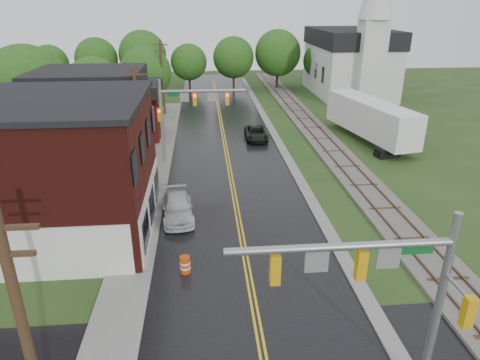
{
  "coord_description": "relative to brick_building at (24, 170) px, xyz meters",
  "views": [
    {
      "loc": [
        -2.08,
        -8.97,
        13.16
      ],
      "look_at": [
        -0.05,
        13.94,
        3.5
      ],
      "focal_mm": 32.0,
      "sensor_mm": 36.0,
      "label": 1
    }
  ],
  "objects": [
    {
      "name": "pickup_white",
      "position": [
        8.53,
        1.3,
        -3.46
      ],
      "size": [
        2.43,
        4.94,
        1.38
      ],
      "primitive_type": "imported",
      "rotation": [
        0.0,
        0.0,
        0.11
      ],
      "color": "silver",
      "rests_on": "ground"
    },
    {
      "name": "utility_pole_c",
      "position": [
        5.68,
        29.0,
        0.57
      ],
      "size": [
        1.8,
        0.28,
        9.0
      ],
      "color": "#382616",
      "rests_on": "ground"
    },
    {
      "name": "curb_right",
      "position": [
        17.88,
        20.0,
        -4.15
      ],
      "size": [
        0.8,
        70.0,
        0.12
      ],
      "primitive_type": "cube",
      "color": "gray",
      "rests_on": "ground"
    },
    {
      "name": "church",
      "position": [
        32.48,
        38.74,
        1.68
      ],
      "size": [
        10.4,
        18.4,
        20.0
      ],
      "color": "silver",
      "rests_on": "ground"
    },
    {
      "name": "suv_dark",
      "position": [
        15.76,
        17.85,
        -3.51
      ],
      "size": [
        2.2,
        4.66,
        1.29
      ],
      "primitive_type": "imported",
      "rotation": [
        0.0,
        0.0,
        -0.01
      ],
      "color": "black",
      "rests_on": "ground"
    },
    {
      "name": "main_road",
      "position": [
        12.48,
        15.0,
        -4.15
      ],
      "size": [
        10.0,
        90.0,
        0.02
      ],
      "primitive_type": "cube",
      "color": "black",
      "rests_on": "ground"
    },
    {
      "name": "tree_left_c",
      "position": [
        -1.36,
        24.9,
        0.36
      ],
      "size": [
        6.0,
        6.0,
        7.65
      ],
      "color": "black",
      "rests_on": "ground"
    },
    {
      "name": "tree_left_e",
      "position": [
        3.64,
        30.9,
        0.66
      ],
      "size": [
        6.4,
        6.4,
        8.16
      ],
      "color": "black",
      "rests_on": "ground"
    },
    {
      "name": "tree_left_b",
      "position": [
        -5.36,
        16.9,
        1.57
      ],
      "size": [
        7.6,
        7.6,
        9.69
      ],
      "color": "black",
      "rests_on": "ground"
    },
    {
      "name": "darkred_building",
      "position": [
        2.48,
        20.0,
        -1.95
      ],
      "size": [
        7.0,
        6.0,
        4.4
      ],
      "primitive_type": "cube",
      "color": "#3F0F0C",
      "rests_on": "ground"
    },
    {
      "name": "construction_barrel",
      "position": [
        9.22,
        -5.0,
        -3.67
      ],
      "size": [
        0.66,
        0.66,
        0.96
      ],
      "primitive_type": "cylinder",
      "rotation": [
        0.0,
        0.0,
        0.27
      ],
      "color": "#CE3F09",
      "rests_on": "ground"
    },
    {
      "name": "yellow_house",
      "position": [
        1.48,
        11.0,
        -0.95
      ],
      "size": [
        8.0,
        7.0,
        6.4
      ],
      "primitive_type": "cube",
      "color": "tan",
      "rests_on": "ground"
    },
    {
      "name": "utility_pole_a",
      "position": [
        5.68,
        -15.0,
        0.57
      ],
      "size": [
        1.8,
        0.28,
        9.0
      ],
      "color": "#382616",
      "rests_on": "ground"
    },
    {
      "name": "brick_building",
      "position": [
        0.0,
        0.0,
        0.0
      ],
      "size": [
        14.3,
        10.3,
        8.3
      ],
      "color": "#49140F",
      "rests_on": "ground"
    },
    {
      "name": "traffic_signal_far",
      "position": [
        9.01,
        12.0,
        0.82
      ],
      "size": [
        7.34,
        0.43,
        7.2
      ],
      "color": "gray",
      "rests_on": "ground"
    },
    {
      "name": "utility_pole_b",
      "position": [
        5.68,
        7.0,
        0.57
      ],
      "size": [
        1.8,
        0.28,
        9.0
      ],
      "color": "#382616",
      "rests_on": "ground"
    },
    {
      "name": "railroad",
      "position": [
        22.48,
        20.0,
        -4.05
      ],
      "size": [
        3.2,
        80.0,
        0.3
      ],
      "color": "#59544C",
      "rests_on": "ground"
    },
    {
      "name": "sidewalk_left",
      "position": [
        6.28,
        10.0,
        -4.15
      ],
      "size": [
        2.4,
        50.0,
        0.12
      ],
      "primitive_type": "cube",
      "color": "gray",
      "rests_on": "ground"
    },
    {
      "name": "semi_trailer",
      "position": [
        27.04,
        16.33,
        -1.76
      ],
      "size": [
        5.26,
        13.29,
        4.05
      ],
      "color": "black",
      "rests_on": "ground"
    },
    {
      "name": "traffic_signal_near",
      "position": [
        15.96,
        -13.0,
        0.82
      ],
      "size": [
        7.34,
        0.3,
        7.2
      ],
      "color": "gray",
      "rests_on": "ground"
    }
  ]
}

